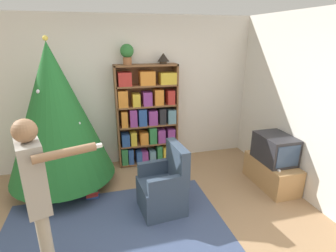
{
  "coord_description": "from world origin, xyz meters",
  "views": [
    {
      "loc": [
        -0.41,
        -2.38,
        2.24
      ],
      "look_at": [
        0.51,
        0.98,
        1.05
      ],
      "focal_mm": 28.0,
      "sensor_mm": 36.0,
      "label": 1
    }
  ],
  "objects_px": {
    "standing_person": "(38,194)",
    "table_lamp": "(163,58)",
    "armchair": "(164,188)",
    "potted_plant": "(127,53)",
    "television": "(275,148)",
    "christmas_tree": "(56,113)",
    "bookshelf": "(147,118)"
  },
  "relations": [
    {
      "from": "bookshelf",
      "to": "potted_plant",
      "type": "relative_size",
      "value": 5.49
    },
    {
      "from": "armchair",
      "to": "television",
      "type": "bearing_deg",
      "value": 89.92
    },
    {
      "from": "armchair",
      "to": "table_lamp",
      "type": "relative_size",
      "value": 4.6
    },
    {
      "from": "standing_person",
      "to": "potted_plant",
      "type": "bearing_deg",
      "value": 137.27
    },
    {
      "from": "armchair",
      "to": "christmas_tree",
      "type": "bearing_deg",
      "value": -129.69
    },
    {
      "from": "bookshelf",
      "to": "armchair",
      "type": "relative_size",
      "value": 1.96
    },
    {
      "from": "bookshelf",
      "to": "armchair",
      "type": "height_order",
      "value": "bookshelf"
    },
    {
      "from": "christmas_tree",
      "to": "standing_person",
      "type": "distance_m",
      "value": 1.76
    },
    {
      "from": "christmas_tree",
      "to": "potted_plant",
      "type": "xyz_separation_m",
      "value": [
        1.11,
        0.52,
        0.79
      ]
    },
    {
      "from": "television",
      "to": "potted_plant",
      "type": "bearing_deg",
      "value": 147.29
    },
    {
      "from": "standing_person",
      "to": "table_lamp",
      "type": "relative_size",
      "value": 8.23
    },
    {
      "from": "christmas_tree",
      "to": "table_lamp",
      "type": "bearing_deg",
      "value": 16.78
    },
    {
      "from": "television",
      "to": "christmas_tree",
      "type": "height_order",
      "value": "christmas_tree"
    },
    {
      "from": "christmas_tree",
      "to": "standing_person",
      "type": "xyz_separation_m",
      "value": [
        0.04,
        -1.75,
        -0.23
      ]
    },
    {
      "from": "bookshelf",
      "to": "standing_person",
      "type": "height_order",
      "value": "bookshelf"
    },
    {
      "from": "bookshelf",
      "to": "christmas_tree",
      "type": "xyz_separation_m",
      "value": [
        -1.41,
        -0.51,
        0.34
      ]
    },
    {
      "from": "standing_person",
      "to": "potted_plant",
      "type": "xyz_separation_m",
      "value": [
        1.08,
        2.27,
        1.02
      ]
    },
    {
      "from": "bookshelf",
      "to": "christmas_tree",
      "type": "bearing_deg",
      "value": -160.09
    },
    {
      "from": "bookshelf",
      "to": "armchair",
      "type": "distance_m",
      "value": 1.55
    },
    {
      "from": "standing_person",
      "to": "potted_plant",
      "type": "relative_size",
      "value": 5.0
    },
    {
      "from": "television",
      "to": "potted_plant",
      "type": "relative_size",
      "value": 1.84
    },
    {
      "from": "television",
      "to": "armchair",
      "type": "bearing_deg",
      "value": -175.07
    },
    {
      "from": "television",
      "to": "table_lamp",
      "type": "xyz_separation_m",
      "value": [
        -1.42,
        1.3,
        1.28
      ]
    },
    {
      "from": "bookshelf",
      "to": "potted_plant",
      "type": "distance_m",
      "value": 1.17
    },
    {
      "from": "television",
      "to": "standing_person",
      "type": "distance_m",
      "value": 3.27
    },
    {
      "from": "bookshelf",
      "to": "armchair",
      "type": "bearing_deg",
      "value": -92.35
    },
    {
      "from": "christmas_tree",
      "to": "table_lamp",
      "type": "relative_size",
      "value": 11.3
    },
    {
      "from": "christmas_tree",
      "to": "armchair",
      "type": "xyz_separation_m",
      "value": [
        1.35,
        -0.94,
        -0.88
      ]
    },
    {
      "from": "armchair",
      "to": "potted_plant",
      "type": "bearing_deg",
      "value": -175.61
    },
    {
      "from": "armchair",
      "to": "standing_person",
      "type": "distance_m",
      "value": 1.68
    },
    {
      "from": "television",
      "to": "armchair",
      "type": "relative_size",
      "value": 0.66
    },
    {
      "from": "potted_plant",
      "to": "table_lamp",
      "type": "relative_size",
      "value": 1.64
    }
  ]
}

